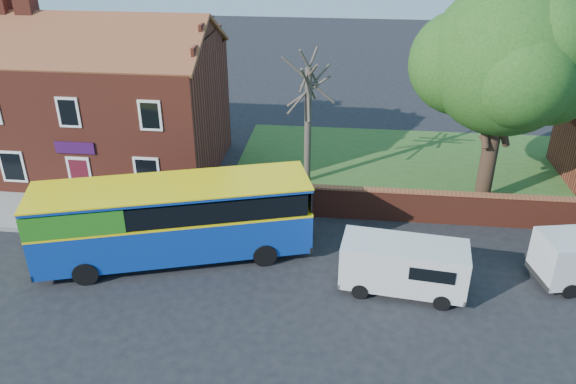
# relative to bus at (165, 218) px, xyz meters

# --- Properties ---
(ground) EXTENTS (120.00, 120.00, 0.00)m
(ground) POSITION_rel_bus_xyz_m (1.07, -2.72, -1.92)
(ground) COLOR black
(ground) RESTS_ON ground
(pavement) EXTENTS (18.00, 3.50, 0.12)m
(pavement) POSITION_rel_bus_xyz_m (-5.93, 3.03, -1.86)
(pavement) COLOR gray
(pavement) RESTS_ON ground
(kerb) EXTENTS (18.00, 0.15, 0.14)m
(kerb) POSITION_rel_bus_xyz_m (-5.93, 1.28, -1.85)
(kerb) COLOR slate
(kerb) RESTS_ON ground
(grass_strip) EXTENTS (26.00, 12.00, 0.04)m
(grass_strip) POSITION_rel_bus_xyz_m (14.07, 10.28, -1.90)
(grass_strip) COLOR #426B28
(grass_strip) RESTS_ON ground
(shop_building) EXTENTS (12.30, 8.13, 10.50)m
(shop_building) POSITION_rel_bus_xyz_m (-5.95, 8.78, 1.49)
(shop_building) COLOR maroon
(shop_building) RESTS_ON ground
(boundary_wall) EXTENTS (22.00, 0.38, 1.60)m
(boundary_wall) POSITION_rel_bus_xyz_m (14.07, 4.28, -1.11)
(boundary_wall) COLOR maroon
(boundary_wall) RESTS_ON ground
(bus) EXTENTS (11.48, 5.95, 3.39)m
(bus) POSITION_rel_bus_xyz_m (0.00, 0.00, 0.00)
(bus) COLOR #0D3596
(bus) RESTS_ON ground
(van_near) EXTENTS (4.90, 2.41, 2.07)m
(van_near) POSITION_rel_bus_xyz_m (9.65, -1.17, -0.76)
(van_near) COLOR silver
(van_near) RESTS_ON ground
(large_tree) EXTENTS (8.79, 6.95, 10.72)m
(large_tree) POSITION_rel_bus_xyz_m (14.25, 6.85, 5.10)
(large_tree) COLOR black
(large_tree) RESTS_ON ground
(bare_tree) EXTENTS (2.55, 3.04, 6.81)m
(bare_tree) POSITION_rel_bus_xyz_m (5.22, 8.04, 1.57)
(bare_tree) COLOR #4C4238
(bare_tree) RESTS_ON ground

